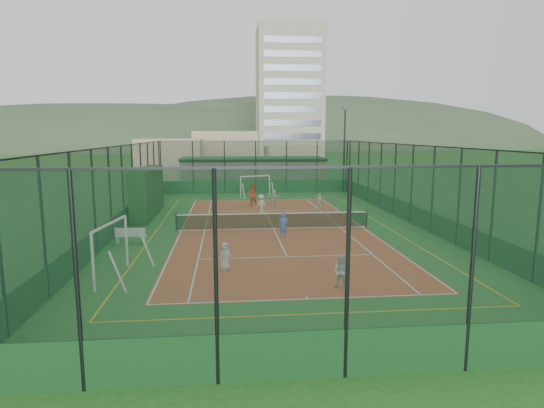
% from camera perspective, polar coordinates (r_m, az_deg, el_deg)
% --- Properties ---
extents(ground, '(300.00, 300.00, 0.00)m').
position_cam_1_polar(ground, '(27.57, 0.17, -3.12)').
color(ground, '#225E20').
rests_on(ground, ground).
extents(court_slab, '(11.17, 23.97, 0.01)m').
position_cam_1_polar(court_slab, '(27.57, 0.17, -3.11)').
color(court_slab, '#A64C25').
rests_on(court_slab, ground).
extents(tennis_net, '(11.67, 0.12, 1.06)m').
position_cam_1_polar(tennis_net, '(27.47, 0.17, -2.04)').
color(tennis_net, black).
rests_on(tennis_net, ground).
extents(perimeter_fence, '(18.12, 34.12, 5.00)m').
position_cam_1_polar(perimeter_fence, '(27.16, 0.17, 2.05)').
color(perimeter_fence, black).
rests_on(perimeter_fence, ground).
extents(floodlight_ne, '(0.60, 0.26, 8.25)m').
position_cam_1_polar(floodlight_ne, '(44.91, 9.06, 6.73)').
color(floodlight_ne, black).
rests_on(floodlight_ne, ground).
extents(clubhouse, '(15.20, 7.20, 3.15)m').
position_cam_1_polar(clubhouse, '(49.08, -2.41, 4.03)').
color(clubhouse, tan).
rests_on(clubhouse, ground).
extents(apartment_tower, '(15.00, 12.00, 30.00)m').
position_cam_1_polar(apartment_tower, '(110.21, 2.16, 13.72)').
color(apartment_tower, beige).
rests_on(apartment_tower, ground).
extents(distant_hills, '(200.00, 60.00, 24.00)m').
position_cam_1_polar(distant_hills, '(176.94, -4.74, 7.02)').
color(distant_hills, '#384C33').
rests_on(distant_hills, ground).
extents(hedge_left, '(1.13, 7.53, 3.29)m').
position_cam_1_polar(hedge_left, '(32.89, -15.34, 1.43)').
color(hedge_left, black).
rests_on(hedge_left, ground).
extents(white_bench, '(1.64, 0.63, 0.90)m').
position_cam_1_polar(white_bench, '(24.93, -17.28, -3.77)').
color(white_bench, white).
rests_on(white_bench, ground).
extents(futsal_goal_near, '(3.54, 1.48, 2.21)m').
position_cam_1_polar(futsal_goal_near, '(19.20, -19.53, -5.60)').
color(futsal_goal_near, white).
rests_on(futsal_goal_near, ground).
extents(futsal_goal_far, '(3.04, 1.72, 1.88)m').
position_cam_1_polar(futsal_goal_far, '(41.31, -2.11, 2.22)').
color(futsal_goal_far, white).
rests_on(futsal_goal_far, ground).
extents(child_near_left, '(0.69, 0.64, 1.19)m').
position_cam_1_polar(child_near_left, '(19.35, -5.87, -6.54)').
color(child_near_left, silver).
rests_on(child_near_left, court_slab).
extents(child_near_mid, '(0.56, 0.42, 1.40)m').
position_cam_1_polar(child_near_mid, '(25.15, 1.46, -2.65)').
color(child_near_mid, '#466AC7').
rests_on(child_near_mid, court_slab).
extents(child_near_right, '(0.80, 0.76, 1.30)m').
position_cam_1_polar(child_near_right, '(17.18, 8.74, -8.42)').
color(child_near_right, silver).
rests_on(child_near_right, court_slab).
extents(child_far_left, '(1.01, 0.97, 1.37)m').
position_cam_1_polar(child_far_left, '(32.65, -1.38, 0.01)').
color(child_far_left, silver).
rests_on(child_far_left, court_slab).
extents(child_far_right, '(0.80, 0.61, 1.27)m').
position_cam_1_polar(child_far_right, '(34.25, 6.01, 0.29)').
color(child_far_right, silver).
rests_on(child_far_right, court_slab).
extents(child_far_back, '(1.29, 0.55, 1.34)m').
position_cam_1_polar(child_far_back, '(35.90, 0.22, 0.80)').
color(child_far_back, silver).
rests_on(child_far_back, court_slab).
extents(coach, '(1.09, 0.97, 1.87)m').
position_cam_1_polar(coach, '(35.91, -2.57, 1.22)').
color(coach, red).
rests_on(coach, court_slab).
extents(tennis_balls, '(4.20, 0.89, 0.07)m').
position_cam_1_polar(tennis_balls, '(29.42, 1.93, -2.27)').
color(tennis_balls, '#CCE033').
rests_on(tennis_balls, court_slab).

